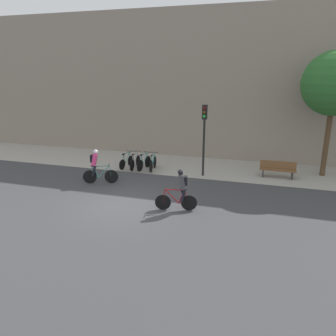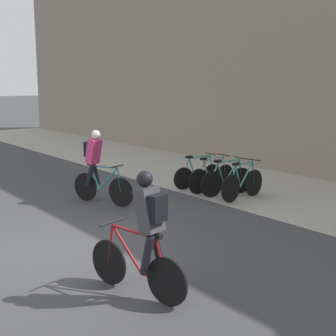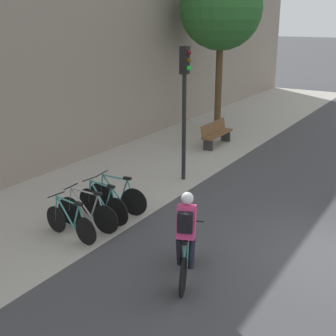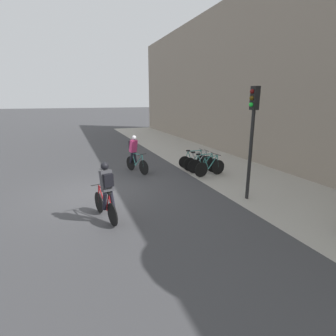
{
  "view_description": "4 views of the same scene",
  "coord_description": "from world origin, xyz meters",
  "px_view_note": "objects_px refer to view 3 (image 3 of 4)",
  "views": [
    {
      "loc": [
        5.72,
        -12.06,
        5.57
      ],
      "look_at": [
        0.99,
        3.49,
        0.76
      ],
      "focal_mm": 35.0,
      "sensor_mm": 36.0,
      "label": 1
    },
    {
      "loc": [
        7.45,
        -3.31,
        2.9
      ],
      "look_at": [
        -1.45,
        3.65,
        0.85
      ],
      "focal_mm": 50.0,
      "sensor_mm": 36.0,
      "label": 2
    },
    {
      "loc": [
        -9.03,
        -1.41,
        4.7
      ],
      "look_at": [
        -0.53,
        3.77,
        1.43
      ],
      "focal_mm": 50.0,
      "sensor_mm": 36.0,
      "label": 3
    },
    {
      "loc": [
        9.77,
        -0.74,
        3.48
      ],
      "look_at": [
        0.55,
        2.81,
        0.86
      ],
      "focal_mm": 28.0,
      "sensor_mm": 36.0,
      "label": 4
    }
  ],
  "objects_px": {
    "parked_bike_1": "(87,212)",
    "parked_bike_3": "(117,197)",
    "parked_bike_2": "(103,204)",
    "cyclist_pink": "(187,237)",
    "traffic_light_pole": "(185,90)",
    "parked_bike_0": "(70,222)",
    "bench": "(216,133)"
  },
  "relations": [
    {
      "from": "cyclist_pink",
      "to": "traffic_light_pole",
      "type": "height_order",
      "value": "traffic_light_pole"
    },
    {
      "from": "parked_bike_1",
      "to": "parked_bike_3",
      "type": "relative_size",
      "value": 1.04
    },
    {
      "from": "parked_bike_1",
      "to": "parked_bike_3",
      "type": "distance_m",
      "value": 1.13
    },
    {
      "from": "parked_bike_0",
      "to": "traffic_light_pole",
      "type": "relative_size",
      "value": 0.41
    },
    {
      "from": "cyclist_pink",
      "to": "bench",
      "type": "relative_size",
      "value": 0.95
    },
    {
      "from": "parked_bike_2",
      "to": "cyclist_pink",
      "type": "bearing_deg",
      "value": -114.6
    },
    {
      "from": "parked_bike_1",
      "to": "bench",
      "type": "xyz_separation_m",
      "value": [
        8.08,
        0.65,
        0.07
      ]
    },
    {
      "from": "parked_bike_0",
      "to": "cyclist_pink",
      "type": "bearing_deg",
      "value": -95.19
    },
    {
      "from": "parked_bike_1",
      "to": "bench",
      "type": "height_order",
      "value": "parked_bike_1"
    },
    {
      "from": "traffic_light_pole",
      "to": "bench",
      "type": "height_order",
      "value": "traffic_light_pole"
    },
    {
      "from": "parked_bike_0",
      "to": "parked_bike_3",
      "type": "relative_size",
      "value": 0.97
    },
    {
      "from": "cyclist_pink",
      "to": "parked_bike_2",
      "type": "distance_m",
      "value": 3.42
    },
    {
      "from": "parked_bike_0",
      "to": "parked_bike_1",
      "type": "distance_m",
      "value": 0.56
    },
    {
      "from": "traffic_light_pole",
      "to": "parked_bike_1",
      "type": "bearing_deg",
      "value": 177.23
    },
    {
      "from": "parked_bike_0",
      "to": "bench",
      "type": "distance_m",
      "value": 8.67
    },
    {
      "from": "parked_bike_1",
      "to": "traffic_light_pole",
      "type": "xyz_separation_m",
      "value": [
        4.12,
        -0.2,
        2.27
      ]
    },
    {
      "from": "parked_bike_1",
      "to": "cyclist_pink",
      "type": "bearing_deg",
      "value": -105.37
    },
    {
      "from": "parked_bike_0",
      "to": "traffic_light_pole",
      "type": "bearing_deg",
      "value": -2.43
    },
    {
      "from": "parked_bike_2",
      "to": "traffic_light_pole",
      "type": "xyz_separation_m",
      "value": [
        3.56,
        -0.2,
        2.27
      ]
    },
    {
      "from": "parked_bike_0",
      "to": "bench",
      "type": "height_order",
      "value": "parked_bike_0"
    },
    {
      "from": "parked_bike_2",
      "to": "parked_bike_3",
      "type": "distance_m",
      "value": 0.56
    },
    {
      "from": "parked_bike_2",
      "to": "bench",
      "type": "xyz_separation_m",
      "value": [
        7.52,
        0.65,
        0.07
      ]
    },
    {
      "from": "parked_bike_1",
      "to": "parked_bike_0",
      "type": "bearing_deg",
      "value": -179.98
    },
    {
      "from": "parked_bike_3",
      "to": "bench",
      "type": "height_order",
      "value": "parked_bike_3"
    },
    {
      "from": "bench",
      "to": "parked_bike_1",
      "type": "bearing_deg",
      "value": -175.41
    },
    {
      "from": "cyclist_pink",
      "to": "parked_bike_2",
      "type": "relative_size",
      "value": 1.09
    },
    {
      "from": "parked_bike_2",
      "to": "traffic_light_pole",
      "type": "distance_m",
      "value": 4.23
    },
    {
      "from": "traffic_light_pole",
      "to": "cyclist_pink",
      "type": "bearing_deg",
      "value": -150.02
    },
    {
      "from": "parked_bike_3",
      "to": "traffic_light_pole",
      "type": "distance_m",
      "value": 3.76
    },
    {
      "from": "traffic_light_pole",
      "to": "parked_bike_0",
      "type": "bearing_deg",
      "value": 177.57
    },
    {
      "from": "parked_bike_3",
      "to": "traffic_light_pole",
      "type": "bearing_deg",
      "value": -3.83
    },
    {
      "from": "parked_bike_0",
      "to": "parked_bike_3",
      "type": "distance_m",
      "value": 1.69
    }
  ]
}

